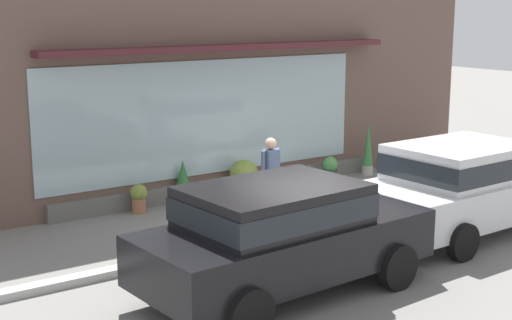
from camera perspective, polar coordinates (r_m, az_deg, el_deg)
ground_plane at (r=13.53m, az=4.47°, el=-5.17°), size 60.00×60.00×0.00m
curb_strip at (r=13.37m, az=5.01°, el=-5.12°), size 14.00×0.24×0.12m
storefront at (r=15.61m, az=-2.85°, el=6.35°), size 14.00×0.81×5.03m
fire_hydrant at (r=14.22m, az=3.60°, el=-2.28°), size 0.40×0.37×0.96m
pedestrian_with_handbag at (r=13.58m, az=1.05°, el=-1.10°), size 0.64×0.25×1.58m
parked_car_black at (r=10.25m, az=1.90°, el=-5.50°), size 4.34×2.19×1.57m
parked_car_silver at (r=13.50m, az=15.74°, el=-1.68°), size 4.31×2.20×1.60m
potted_plant_near_hydrant at (r=16.85m, az=5.70°, el=-0.72°), size 0.34×0.34×0.59m
potted_plant_low_front at (r=15.58m, az=-0.93°, el=-1.30°), size 0.61×0.61×0.77m
potted_plant_by_entrance at (r=17.69m, az=8.59°, el=0.81°), size 0.26×0.26×1.25m
potted_plant_doorstep at (r=14.50m, az=-8.98°, el=-2.84°), size 0.33×0.33×0.57m
potted_plant_window_right at (r=15.10m, az=-5.62°, el=-1.71°), size 0.36×0.36×0.90m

